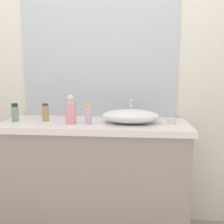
{
  "coord_description": "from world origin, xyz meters",
  "views": [
    {
      "loc": [
        0.24,
        -1.33,
        1.26
      ],
      "look_at": [
        0.08,
        0.41,
        0.99
      ],
      "focal_mm": 39.37,
      "sensor_mm": 36.0,
      "label": 1
    }
  ],
  "objects_px": {
    "perfume_bottle": "(15,113)",
    "soap_dispenser": "(71,112)",
    "sink_basin": "(131,116)",
    "candle_jar": "(172,121)",
    "spray_can": "(88,115)",
    "lotion_bottle": "(45,112)"
  },
  "relations": [
    {
      "from": "soap_dispenser",
      "to": "spray_can",
      "type": "distance_m",
      "value": 0.13
    },
    {
      "from": "spray_can",
      "to": "candle_jar",
      "type": "relative_size",
      "value": 2.26
    },
    {
      "from": "sink_basin",
      "to": "perfume_bottle",
      "type": "bearing_deg",
      "value": -178.6
    },
    {
      "from": "soap_dispenser",
      "to": "spray_can",
      "type": "xyz_separation_m",
      "value": [
        0.13,
        0.0,
        -0.02
      ]
    },
    {
      "from": "perfume_bottle",
      "to": "candle_jar",
      "type": "distance_m",
      "value": 1.15
    },
    {
      "from": "perfume_bottle",
      "to": "spray_can",
      "type": "relative_size",
      "value": 1.0
    },
    {
      "from": "lotion_bottle",
      "to": "candle_jar",
      "type": "bearing_deg",
      "value": -1.28
    },
    {
      "from": "sink_basin",
      "to": "perfume_bottle",
      "type": "relative_size",
      "value": 3.05
    },
    {
      "from": "perfume_bottle",
      "to": "soap_dispenser",
      "type": "bearing_deg",
      "value": -5.46
    },
    {
      "from": "soap_dispenser",
      "to": "lotion_bottle",
      "type": "height_order",
      "value": "soap_dispenser"
    },
    {
      "from": "perfume_bottle",
      "to": "spray_can",
      "type": "xyz_separation_m",
      "value": [
        0.56,
        -0.04,
        0.0
      ]
    },
    {
      "from": "sink_basin",
      "to": "soap_dispenser",
      "type": "bearing_deg",
      "value": -171.59
    },
    {
      "from": "soap_dispenser",
      "to": "perfume_bottle",
      "type": "height_order",
      "value": "soap_dispenser"
    },
    {
      "from": "sink_basin",
      "to": "soap_dispenser",
      "type": "height_order",
      "value": "soap_dispenser"
    },
    {
      "from": "candle_jar",
      "to": "lotion_bottle",
      "type": "bearing_deg",
      "value": 178.72
    },
    {
      "from": "perfume_bottle",
      "to": "candle_jar",
      "type": "height_order",
      "value": "perfume_bottle"
    },
    {
      "from": "sink_basin",
      "to": "perfume_bottle",
      "type": "distance_m",
      "value": 0.86
    },
    {
      "from": "sink_basin",
      "to": "candle_jar",
      "type": "height_order",
      "value": "sink_basin"
    },
    {
      "from": "lotion_bottle",
      "to": "soap_dispenser",
      "type": "bearing_deg",
      "value": -21.47
    },
    {
      "from": "lotion_bottle",
      "to": "spray_can",
      "type": "relative_size",
      "value": 0.96
    },
    {
      "from": "perfume_bottle",
      "to": "candle_jar",
      "type": "bearing_deg",
      "value": 1.16
    },
    {
      "from": "spray_can",
      "to": "lotion_bottle",
      "type": "bearing_deg",
      "value": 166.34
    }
  ]
}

